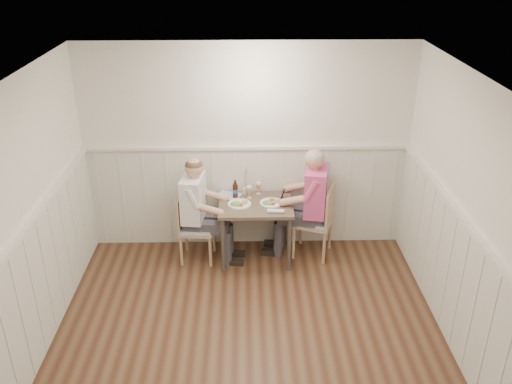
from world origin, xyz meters
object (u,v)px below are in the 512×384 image
chair_left (193,225)px  diner_cream (198,218)px  dining_table (256,211)px  chair_right (318,218)px  man_in_pink (311,211)px  beer_bottle (235,190)px  grass_vase (244,181)px

chair_left → diner_cream: bearing=-2.9°
dining_table → diner_cream: size_ratio=0.65×
dining_table → chair_left: bearing=-179.2°
chair_right → diner_cream: 1.47m
man_in_pink → beer_bottle: 0.97m
beer_bottle → grass_vase: bearing=43.3°
diner_cream → grass_vase: bearing=27.1°
man_in_pink → beer_bottle: man_in_pink is taller
diner_cream → beer_bottle: 0.57m
dining_table → chair_right: size_ratio=0.94×
dining_table → grass_vase: (-0.13, 0.28, 0.28)m
diner_cream → grass_vase: diner_cream is taller
chair_right → man_in_pink: bearing=176.3°
grass_vase → dining_table: bearing=-64.5°
dining_table → man_in_pink: (0.68, 0.06, -0.04)m
chair_left → man_in_pink: 1.46m
dining_table → grass_vase: grass_vase is taller
dining_table → chair_right: (0.77, 0.05, -0.14)m
man_in_pink → grass_vase: (-0.81, 0.22, 0.32)m
beer_bottle → diner_cream: bearing=-157.9°
chair_left → man_in_pink: man_in_pink is taller
chair_right → man_in_pink: size_ratio=0.65×
dining_table → man_in_pink: man_in_pink is taller
chair_right → man_in_pink: (-0.09, 0.01, 0.09)m
dining_table → chair_left: chair_left is taller
chair_left → dining_table: bearing=0.8°
chair_right → grass_vase: bearing=166.1°
chair_left → grass_vase: size_ratio=2.26×
chair_left → diner_cream: (0.07, -0.00, 0.10)m
grass_vase → chair_left: bearing=-155.6°
dining_table → beer_bottle: bearing=145.1°
chair_right → man_in_pink: 0.13m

